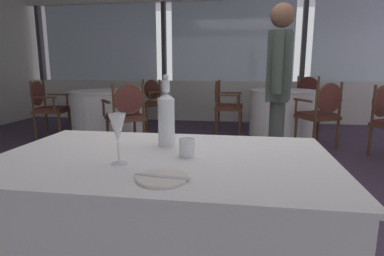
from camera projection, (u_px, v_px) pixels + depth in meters
ground_plane at (212, 205)px, 2.67m from camera, size 14.67×14.67×0.00m
window_wall_far at (231, 70)px, 6.57m from camera, size 9.12×0.14×2.70m
foreground_table at (165, 235)px, 1.47m from camera, size 1.47×0.92×0.77m
side_plate at (162, 178)px, 1.10m from camera, size 0.18×0.18×0.01m
butter_knife at (162, 177)px, 1.10m from camera, size 0.21×0.04×0.00m
water_bottle at (166, 118)px, 1.54m from camera, size 0.08×0.08×0.35m
wine_glass at (118, 130)px, 1.25m from camera, size 0.07×0.07×0.20m
water_tumbler at (187, 148)px, 1.38m from camera, size 0.07×0.07×0.08m
background_table_1 at (108, 114)px, 5.20m from camera, size 1.20×1.20×0.77m
dining_chair_1_0 at (127, 111)px, 4.29m from camera, size 0.66×0.65×0.93m
dining_chair_1_1 at (148, 99)px, 6.02m from camera, size 0.64×0.60×0.91m
dining_chair_1_2 at (46, 104)px, 5.19m from camera, size 0.52×0.58×0.93m
background_table_2 at (281, 112)px, 5.36m from camera, size 1.09×1.09×0.77m
dining_chair_2_0 at (305, 98)px, 6.04m from camera, size 0.65×0.64×0.97m
dining_chair_2_1 at (224, 102)px, 5.52m from camera, size 0.49×0.55×0.92m
dining_chair_2_2 at (322, 110)px, 4.43m from camera, size 0.64×0.62×0.94m
diner_person_0 at (279, 85)px, 2.97m from camera, size 0.27×0.52×1.71m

